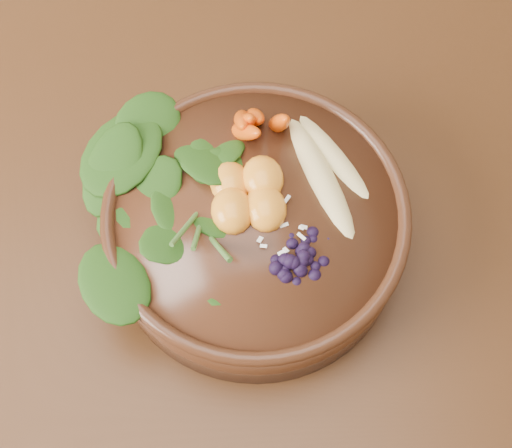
# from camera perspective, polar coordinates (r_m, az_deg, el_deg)

# --- Properties ---
(ground) EXTENTS (4.00, 4.00, 0.00)m
(ground) POSITION_cam_1_polar(r_m,az_deg,el_deg) (1.46, -12.94, -12.46)
(ground) COLOR #381E0F
(ground) RESTS_ON ground
(stoneware_bowl) EXTENTS (0.36, 0.36, 0.07)m
(stoneware_bowl) POSITION_cam_1_polar(r_m,az_deg,el_deg) (0.66, -0.00, -0.35)
(stoneware_bowl) COLOR #3F2213
(stoneware_bowl) RESTS_ON dining_table
(kale_heap) EXTENTS (0.23, 0.22, 0.04)m
(kale_heap) POSITION_cam_1_polar(r_m,az_deg,el_deg) (0.63, -6.10, 3.90)
(kale_heap) COLOR #234E11
(kale_heap) RESTS_ON stoneware_bowl
(carrot_cluster) EXTENTS (0.08, 0.08, 0.08)m
(carrot_cluster) POSITION_cam_1_polar(r_m,az_deg,el_deg) (0.64, 0.20, 9.66)
(carrot_cluster) COLOR #F2500C
(carrot_cluster) RESTS_ON stoneware_bowl
(banana_halves) EXTENTS (0.09, 0.16, 0.03)m
(banana_halves) POSITION_cam_1_polar(r_m,az_deg,el_deg) (0.64, 5.82, 5.17)
(banana_halves) COLOR #E0CC84
(banana_halves) RESTS_ON stoneware_bowl
(mandarin_cluster) EXTENTS (0.11, 0.11, 0.03)m
(mandarin_cluster) POSITION_cam_1_polar(r_m,az_deg,el_deg) (0.62, -0.69, 2.88)
(mandarin_cluster) COLOR orange
(mandarin_cluster) RESTS_ON stoneware_bowl
(blueberry_pile) EXTENTS (0.15, 0.14, 0.04)m
(blueberry_pile) POSITION_cam_1_polar(r_m,az_deg,el_deg) (0.59, 3.16, -2.29)
(blueberry_pile) COLOR black
(blueberry_pile) RESTS_ON stoneware_bowl
(coconut_flakes) EXTENTS (0.11, 0.10, 0.01)m
(coconut_flakes) POSITION_cam_1_polar(r_m,az_deg,el_deg) (0.62, 1.08, -0.11)
(coconut_flakes) COLOR white
(coconut_flakes) RESTS_ON stoneware_bowl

